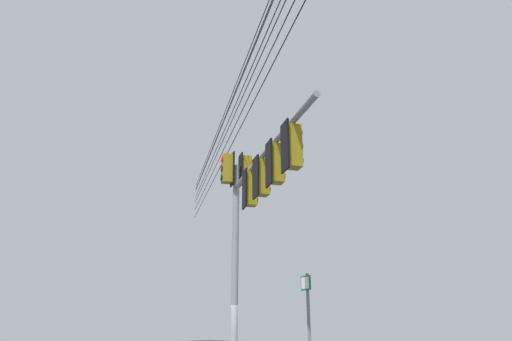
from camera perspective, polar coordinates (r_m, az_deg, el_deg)
The scene contains 3 objects.
signal_mast_assembly at distance 11.73m, azimuth -0.69°, elevation -3.61°, with size 4.05×5.40×7.02m.
route_sign_primary at distance 9.74m, azimuth 6.80°, elevation -20.25°, with size 0.19×0.34×3.04m.
overhead_wire_span at distance 15.60m, azimuth -3.17°, elevation 7.01°, with size 15.00×19.02×2.38m.
Camera 1 is at (-9.04, -7.97, 2.09)m, focal length 31.17 mm.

